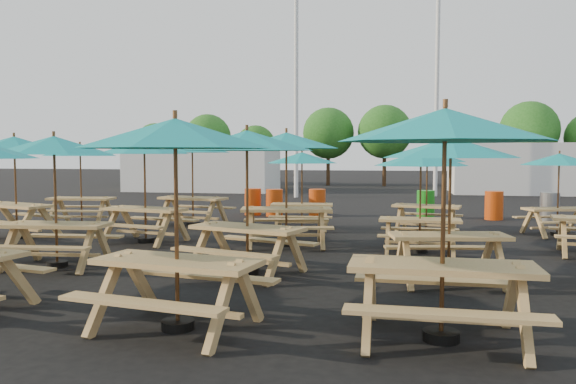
% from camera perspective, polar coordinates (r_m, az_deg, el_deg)
% --- Properties ---
extents(ground, '(120.00, 120.00, 0.00)m').
position_cam_1_polar(ground, '(12.44, -1.30, -5.52)').
color(ground, black).
rests_on(ground, ground).
extents(picnic_unit_2, '(2.82, 2.82, 2.48)m').
position_cam_1_polar(picnic_unit_2, '(14.97, -26.04, 3.91)').
color(picnic_unit_2, '#AB7E4C').
rests_on(picnic_unit_2, ground).
extents(picnic_unit_3, '(2.32, 2.32, 2.32)m').
position_cam_1_polar(picnic_unit_3, '(17.24, -20.36, 3.57)').
color(picnic_unit_3, '#AB7E4C').
rests_on(picnic_unit_3, ground).
extents(picnic_unit_5, '(2.30, 2.30, 2.37)m').
position_cam_1_polar(picnic_unit_5, '(10.80, -22.67, 3.70)').
color(picnic_unit_5, '#AB7E4C').
rests_on(picnic_unit_5, ground).
extents(picnic_unit_6, '(2.56, 2.56, 2.39)m').
position_cam_1_polar(picnic_unit_6, '(13.22, -14.39, 3.92)').
color(picnic_unit_6, '#AB7E4C').
rests_on(picnic_unit_6, ground).
extents(picnic_unit_7, '(2.60, 2.60, 2.44)m').
position_cam_1_polar(picnic_unit_7, '(16.07, -9.70, 4.09)').
color(picnic_unit_7, '#AB7E4C').
rests_on(picnic_unit_7, ground).
extents(picnic_unit_8, '(2.57, 2.57, 2.45)m').
position_cam_1_polar(picnic_unit_8, '(6.50, -11.37, 4.66)').
color(picnic_unit_8, '#AB7E4C').
rests_on(picnic_unit_8, ground).
extents(picnic_unit_9, '(2.78, 2.78, 2.45)m').
position_cam_1_polar(picnic_unit_9, '(9.39, -4.19, 4.41)').
color(picnic_unit_9, '#AB7E4C').
rests_on(picnic_unit_9, ground).
extents(picnic_unit_10, '(2.68, 2.68, 2.53)m').
position_cam_1_polar(picnic_unit_10, '(12.30, -0.17, 4.61)').
color(picnic_unit_10, '#AB7E4C').
rests_on(picnic_unit_10, ground).
extents(picnic_unit_11, '(2.08, 2.08, 2.10)m').
position_cam_1_polar(picnic_unit_11, '(15.00, 1.43, 3.06)').
color(picnic_unit_11, '#AB7E4C').
rests_on(picnic_unit_11, ground).
extents(picnic_unit_12, '(2.33, 2.33, 2.53)m').
position_cam_1_polar(picnic_unit_12, '(6.20, 15.64, 5.29)').
color(picnic_unit_12, '#AB7E4C').
rests_on(picnic_unit_12, ground).
extents(picnic_unit_13, '(2.42, 2.42, 2.31)m').
position_cam_1_polar(picnic_unit_13, '(9.09, 16.19, 3.55)').
color(picnic_unit_13, '#AB7E4C').
rests_on(picnic_unit_13, ground).
extents(picnic_unit_14, '(1.97, 1.97, 2.10)m').
position_cam_1_polar(picnic_unit_14, '(11.79, 13.35, 2.75)').
color(picnic_unit_14, '#AB7E4C').
rests_on(picnic_unit_14, ground).
extents(picnic_unit_15, '(2.32, 2.32, 2.15)m').
position_cam_1_polar(picnic_unit_15, '(14.82, 13.96, 3.11)').
color(picnic_unit_15, '#AB7E4C').
rests_on(picnic_unit_15, ground).
extents(picnic_unit_19, '(2.35, 2.35, 2.07)m').
position_cam_1_polar(picnic_unit_19, '(15.44, 25.84, 2.59)').
color(picnic_unit_19, '#AB7E4C').
rests_on(picnic_unit_19, ground).
extents(waste_bin_0, '(0.55, 0.55, 0.89)m').
position_cam_1_polar(waste_bin_0, '(18.78, -3.59, -1.00)').
color(waste_bin_0, '#C43D0B').
rests_on(waste_bin_0, ground).
extents(waste_bin_1, '(0.55, 0.55, 0.89)m').
position_cam_1_polar(waste_bin_1, '(18.38, -1.39, -1.09)').
color(waste_bin_1, '#C43D0B').
rests_on(waste_bin_1, ground).
extents(waste_bin_2, '(0.55, 0.55, 0.89)m').
position_cam_1_polar(waste_bin_2, '(18.47, 2.98, -1.08)').
color(waste_bin_2, '#C43D0B').
rests_on(waste_bin_2, ground).
extents(waste_bin_3, '(0.55, 0.55, 0.89)m').
position_cam_1_polar(waste_bin_3, '(18.28, 13.81, -1.23)').
color(waste_bin_3, '#198919').
rests_on(waste_bin_3, ground).
extents(waste_bin_4, '(0.55, 0.55, 0.89)m').
position_cam_1_polar(waste_bin_4, '(18.53, 20.19, -1.29)').
color(waste_bin_4, '#C43D0B').
rests_on(waste_bin_4, ground).
extents(waste_bin_5, '(0.55, 0.55, 0.89)m').
position_cam_1_polar(waste_bin_5, '(18.55, 25.04, -1.41)').
color(waste_bin_5, gray).
rests_on(waste_bin_5, ground).
extents(mast_0, '(0.20, 0.20, 12.00)m').
position_cam_1_polar(mast_0, '(26.70, 0.84, 12.40)').
color(mast_0, silver).
rests_on(mast_0, ground).
extents(mast_1, '(0.20, 0.20, 12.00)m').
position_cam_1_polar(mast_1, '(28.35, 14.92, 11.77)').
color(mast_1, silver).
rests_on(mast_1, ground).
extents(event_tent_0, '(8.00, 4.00, 2.80)m').
position_cam_1_polar(event_tent_0, '(31.82, -8.61, 2.67)').
color(event_tent_0, silver).
rests_on(event_tent_0, ground).
extents(event_tent_1, '(7.00, 4.00, 2.60)m').
position_cam_1_polar(event_tent_1, '(31.67, 22.53, 2.23)').
color(event_tent_1, silver).
rests_on(event_tent_1, ground).
extents(tree_0, '(2.80, 2.80, 4.24)m').
position_cam_1_polar(tree_0, '(40.81, -13.31, 4.86)').
color(tree_0, '#382314').
rests_on(tree_0, ground).
extents(tree_1, '(3.11, 3.11, 4.72)m').
position_cam_1_polar(tree_1, '(37.98, -8.16, 5.50)').
color(tree_1, '#382314').
rests_on(tree_1, ground).
extents(tree_2, '(2.59, 2.59, 3.93)m').
position_cam_1_polar(tree_2, '(36.77, -3.31, 4.76)').
color(tree_2, '#382314').
rests_on(tree_2, ground).
extents(tree_3, '(3.36, 3.36, 5.09)m').
position_cam_1_polar(tree_3, '(37.00, 4.11, 5.96)').
color(tree_3, '#382314').
rests_on(tree_3, ground).
extents(tree_4, '(3.41, 3.41, 5.17)m').
position_cam_1_polar(tree_4, '(36.30, 9.80, 6.04)').
color(tree_4, '#382314').
rests_on(tree_4, ground).
extents(tree_5, '(2.94, 2.94, 4.45)m').
position_cam_1_polar(tree_5, '(36.87, 16.56, 5.15)').
color(tree_5, '#382314').
rests_on(tree_5, ground).
extents(tree_6, '(3.38, 3.38, 5.13)m').
position_cam_1_polar(tree_6, '(35.75, 23.30, 5.77)').
color(tree_6, '#382314').
rests_on(tree_6, ground).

